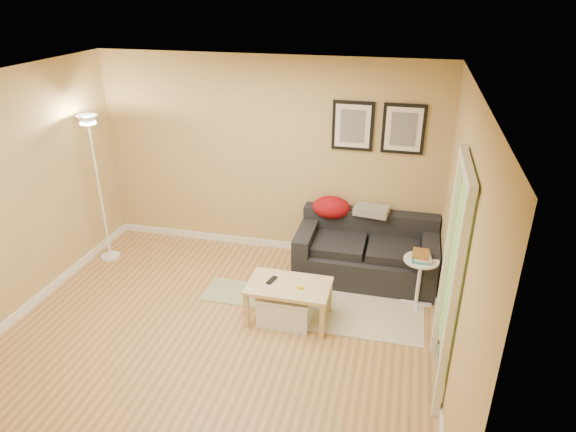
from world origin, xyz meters
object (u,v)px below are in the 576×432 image
object	(u,v)px
side_table	(419,282)
book_stack	(421,256)
sofa	(366,250)
storage_bin	(286,307)
floor_lamp	(100,194)
coffee_table	(289,302)

from	to	relation	value
side_table	book_stack	size ratio (longest dim) A/B	2.31
sofa	book_stack	world-z (taller)	sofa
book_stack	storage_bin	bearing A→B (deg)	-139.33
storage_bin	side_table	xyz separation A→B (m)	(1.38, 0.66, 0.12)
floor_lamp	storage_bin	bearing A→B (deg)	-16.90
storage_bin	floor_lamp	xyz separation A→B (m)	(-2.64, 0.80, 0.74)
storage_bin	book_stack	distance (m)	1.60
sofa	side_table	xyz separation A→B (m)	(0.64, -0.48, -0.08)
sofa	side_table	distance (m)	0.80
sofa	floor_lamp	xyz separation A→B (m)	(-3.38, -0.34, 0.55)
coffee_table	sofa	bearing A→B (deg)	54.26
storage_bin	book_stack	world-z (taller)	book_stack
storage_bin	floor_lamp	distance (m)	2.85
side_table	book_stack	bearing A→B (deg)	158.84
book_stack	floor_lamp	distance (m)	4.03
coffee_table	floor_lamp	bearing A→B (deg)	161.60
coffee_table	storage_bin	bearing A→B (deg)	-124.37
coffee_table	side_table	world-z (taller)	side_table
sofa	book_stack	distance (m)	0.84
storage_bin	floor_lamp	bearing A→B (deg)	163.10
side_table	floor_lamp	xyz separation A→B (m)	(-4.02, 0.14, 0.62)
sofa	storage_bin	world-z (taller)	sofa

